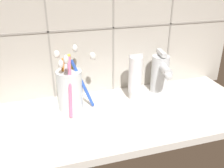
{
  "coord_description": "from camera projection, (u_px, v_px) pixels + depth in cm",
  "views": [
    {
      "loc": [
        -19.82,
        -56.19,
        38.91
      ],
      "look_at": [
        -2.23,
        2.85,
        9.97
      ],
      "focal_mm": 40.0,
      "sensor_mm": 36.0,
      "label": 1
    }
  ],
  "objects": [
    {
      "name": "toothpaste_tube",
      "position": [
        135.0,
        77.0,
        0.74
      ],
      "size": [
        4.21,
        4.01,
        14.35
      ],
      "color": "white",
      "rests_on": "sink_counter"
    },
    {
      "name": "tile_wall_backsplash",
      "position": [
        106.0,
        3.0,
        0.72
      ],
      "size": [
        86.51,
        1.72,
        59.18
      ],
      "color": "#B7B2A8",
      "rests_on": "ground"
    },
    {
      "name": "sink_faucet",
      "position": [
        160.0,
        73.0,
        0.79
      ],
      "size": [
        5.5,
        11.79,
        13.58
      ],
      "rotation": [
        0.0,
        0.0,
        -1.72
      ],
      "color": "silver",
      "rests_on": "sink_counter"
    },
    {
      "name": "toothbrush_cup",
      "position": [
        70.0,
        88.0,
        0.7
      ],
      "size": [
        11.64,
        11.62,
        18.19
      ],
      "color": "silver",
      "rests_on": "sink_counter"
    },
    {
      "name": "sink_counter",
      "position": [
        122.0,
        116.0,
        0.7
      ],
      "size": [
        76.51,
        31.68,
        2.0
      ],
      "primitive_type": "cube",
      "color": "silver",
      "rests_on": "ground"
    }
  ]
}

